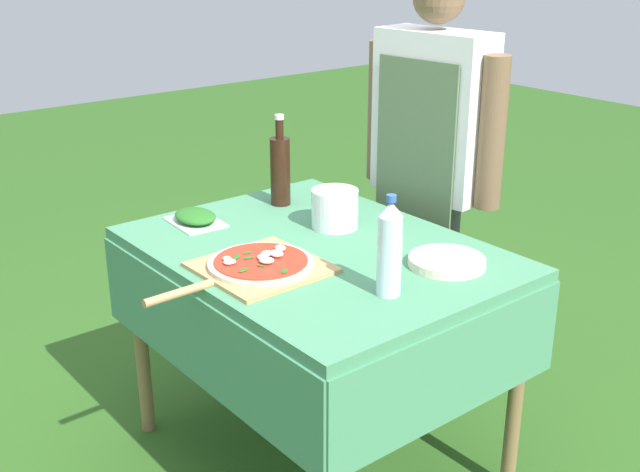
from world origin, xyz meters
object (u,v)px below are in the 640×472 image
object	(u,v)px
mixing_tub	(335,209)
pizza_on_peel	(258,266)
water_bottle	(390,248)
plate_stack	(447,261)
oil_bottle	(280,169)
herb_container	(195,217)
prep_table	(317,276)
person_cook	(431,156)

from	to	relation	value
mixing_tub	pizza_on_peel	bearing A→B (deg)	-71.30
pizza_on_peel	mixing_tub	xyz separation A→B (m)	(-0.13, 0.39, 0.05)
water_bottle	plate_stack	world-z (taller)	water_bottle
oil_bottle	herb_container	size ratio (longest dim) A/B	1.54
water_bottle	pizza_on_peel	bearing A→B (deg)	-152.81
pizza_on_peel	water_bottle	xyz separation A→B (m)	(0.34, 0.18, 0.12)
prep_table	mixing_tub	xyz separation A→B (m)	(-0.10, 0.15, 0.16)
prep_table	herb_container	size ratio (longest dim) A/B	5.56
prep_table	plate_stack	world-z (taller)	plate_stack
prep_table	herb_container	distance (m)	0.47
pizza_on_peel	water_bottle	distance (m)	0.40
herb_container	water_bottle	bearing A→B (deg)	8.33
oil_bottle	water_bottle	bearing A→B (deg)	-15.61
prep_table	mixing_tub	bearing A→B (deg)	123.58
prep_table	plate_stack	xyz separation A→B (m)	(0.34, 0.20, 0.11)
mixing_tub	plate_stack	bearing A→B (deg)	6.03
oil_bottle	water_bottle	size ratio (longest dim) A/B	1.15
person_cook	oil_bottle	world-z (taller)	person_cook
prep_table	person_cook	xyz separation A→B (m)	(-0.14, 0.63, 0.24)
person_cook	herb_container	bearing A→B (deg)	65.08
person_cook	oil_bottle	bearing A→B (deg)	55.77
prep_table	water_bottle	world-z (taller)	water_bottle
person_cook	pizza_on_peel	world-z (taller)	person_cook
herb_container	plate_stack	world-z (taller)	herb_container
pizza_on_peel	herb_container	distance (m)	0.45
prep_table	herb_container	world-z (taller)	herb_container
person_cook	mixing_tub	world-z (taller)	person_cook
herb_container	prep_table	bearing A→B (deg)	23.17
water_bottle	herb_container	world-z (taller)	water_bottle
pizza_on_peel	mixing_tub	bearing A→B (deg)	107.91
oil_bottle	water_bottle	world-z (taller)	oil_bottle
mixing_tub	plate_stack	distance (m)	0.45
person_cook	pizza_on_peel	distance (m)	0.90
person_cook	pizza_on_peel	xyz separation A→B (m)	(0.17, -0.87, -0.13)
prep_table	mixing_tub	size ratio (longest dim) A/B	7.58
water_bottle	mixing_tub	bearing A→B (deg)	155.74
oil_bottle	mixing_tub	bearing A→B (deg)	-0.05
prep_table	plate_stack	size ratio (longest dim) A/B	5.11
oil_bottle	plate_stack	bearing A→B (deg)	3.62
prep_table	herb_container	bearing A→B (deg)	-156.83
person_cook	prep_table	bearing A→B (deg)	96.51
prep_table	oil_bottle	distance (m)	0.48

